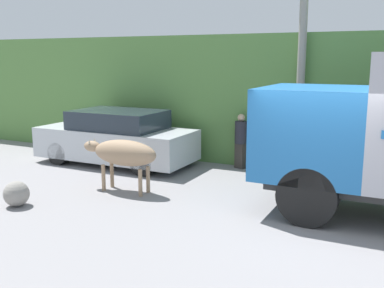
{
  "coord_description": "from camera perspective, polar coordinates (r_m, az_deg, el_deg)",
  "views": [
    {
      "loc": [
        1.37,
        -8.27,
        3.07
      ],
      "look_at": [
        -2.92,
        0.47,
        1.2
      ],
      "focal_mm": 42.0,
      "sensor_mm": 36.0,
      "label": 1
    }
  ],
  "objects": [
    {
      "name": "parked_suv",
      "position": [
        13.29,
        -9.63,
        0.75
      ],
      "size": [
        4.65,
        1.89,
        1.58
      ],
      "rotation": [
        0.0,
        0.0,
        0.08
      ],
      "color": "silver",
      "rests_on": "ground_plane"
    },
    {
      "name": "brown_cow",
      "position": [
        10.47,
        -8.72,
        -1.18
      ],
      "size": [
        1.98,
        0.6,
        1.22
      ],
      "rotation": [
        0.0,
        0.0,
        -0.23
      ],
      "color": "#9E7F60",
      "rests_on": "ground_plane"
    },
    {
      "name": "roadside_rock",
      "position": [
        10.17,
        -21.4,
        -5.9
      ],
      "size": [
        0.54,
        0.54,
        0.54
      ],
      "color": "gray",
      "rests_on": "ground_plane"
    },
    {
      "name": "hillside_embankment",
      "position": [
        15.41,
        21.04,
        5.66
      ],
      "size": [
        32.0,
        6.68,
        3.73
      ],
      "color": "#568442",
      "rests_on": "ground_plane"
    },
    {
      "name": "utility_pole",
      "position": [
        12.06,
        13.7,
        9.39
      ],
      "size": [
        0.9,
        0.21,
        5.4
      ],
      "color": "gray",
      "rests_on": "ground_plane"
    },
    {
      "name": "pedestrian_on_hill",
      "position": [
        12.64,
        6.22,
        0.64
      ],
      "size": [
        0.46,
        0.46,
        1.54
      ],
      "rotation": [
        0.0,
        0.0,
        2.74
      ],
      "color": "#38332D",
      "rests_on": "ground_plane"
    },
    {
      "name": "ground_plane",
      "position": [
        8.92,
        15.9,
        -9.69
      ],
      "size": [
        60.0,
        60.0,
        0.0
      ],
      "primitive_type": "plane",
      "color": "gray"
    }
  ]
}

